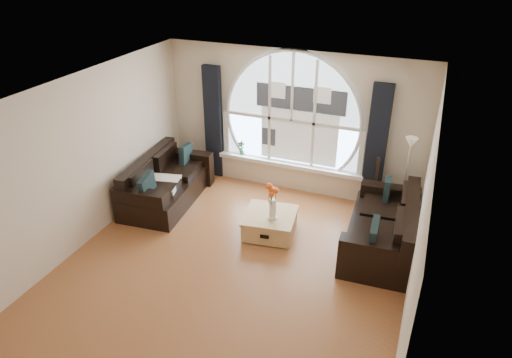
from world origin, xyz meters
name	(u,v)px	position (x,y,z in m)	size (l,w,h in m)	color
ground	(234,265)	(0.00, 0.00, 0.00)	(5.00, 5.50, 0.01)	brown
ceiling	(229,94)	(0.00, 0.00, 2.70)	(5.00, 5.50, 0.01)	silver
wall_back	(292,122)	(0.00, 2.75, 1.35)	(5.00, 0.01, 2.70)	beige
wall_front	(106,327)	(0.00, -2.75, 1.35)	(5.00, 0.01, 2.70)	beige
wall_left	(87,160)	(-2.50, 0.00, 1.35)	(0.01, 5.50, 2.70)	beige
wall_right	(420,225)	(2.50, 0.00, 1.35)	(0.01, 5.50, 2.70)	beige
attic_slope	(407,146)	(2.20, 0.00, 2.35)	(0.92, 5.50, 0.72)	silver
arched_window	(292,109)	(0.00, 2.72, 1.62)	(2.60, 0.06, 2.15)	silver
window_sill	(289,164)	(0.00, 2.65, 0.51)	(2.90, 0.22, 0.08)	white
window_frame	(292,109)	(0.00, 2.69, 1.62)	(2.76, 0.08, 2.15)	white
neighbor_house	(300,116)	(0.15, 2.71, 1.50)	(1.70, 0.02, 1.50)	silver
curtain_left	(213,123)	(-1.60, 2.63, 1.15)	(0.35, 0.12, 2.30)	black
curtain_right	(376,147)	(1.60, 2.63, 1.15)	(0.35, 0.12, 2.30)	black
sofa_left	(167,182)	(-1.94, 1.30, 0.40)	(0.97, 1.94, 0.86)	black
sofa_right	(382,227)	(1.98, 1.28, 0.40)	(0.99, 1.98, 0.88)	black
coffee_chest	(270,223)	(0.21, 1.01, 0.21)	(0.84, 0.84, 0.41)	tan
throw_blanket	(163,184)	(-1.86, 1.06, 0.50)	(0.55, 0.55, 0.10)	silver
vase_flowers	(273,197)	(0.28, 0.92, 0.76)	(0.24, 0.24, 0.70)	white
floor_lamp	(405,182)	(2.18, 2.16, 0.80)	(0.24, 0.24, 1.60)	#B2B2B2
guitar	(376,182)	(1.69, 2.50, 0.53)	(0.36, 0.24, 1.06)	brown
potted_plant	(241,148)	(-1.01, 2.65, 0.69)	(0.15, 0.10, 0.28)	#1E6023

